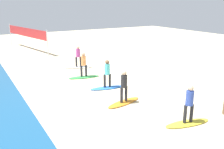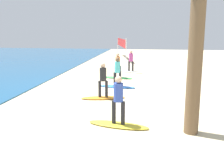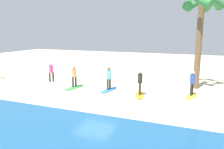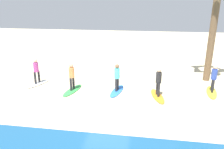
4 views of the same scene
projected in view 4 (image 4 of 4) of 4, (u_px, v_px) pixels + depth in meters
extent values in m
plane|color=beige|center=(107.00, 103.00, 12.18)|extent=(60.00, 60.00, 0.00)
ellipsoid|color=yellow|center=(212.00, 92.00, 13.51)|extent=(0.91, 2.17, 0.09)
cylinder|color=#232328|center=(213.00, 86.00, 13.23)|extent=(0.14, 0.14, 0.78)
cylinder|color=#232328|center=(212.00, 84.00, 13.51)|extent=(0.14, 0.14, 0.78)
cylinder|color=#334CAD|center=(214.00, 74.00, 13.15)|extent=(0.32, 0.32, 0.62)
sphere|color=beige|center=(215.00, 67.00, 13.01)|extent=(0.24, 0.24, 0.24)
ellipsoid|color=orange|center=(157.00, 96.00, 12.96)|extent=(1.01, 2.17, 0.09)
cylinder|color=#232328|center=(159.00, 90.00, 12.67)|extent=(0.14, 0.14, 0.78)
cylinder|color=#232328|center=(157.00, 88.00, 12.97)|extent=(0.14, 0.14, 0.78)
cylinder|color=#262628|center=(159.00, 78.00, 12.60)|extent=(0.32, 0.32, 0.62)
sphere|color=beige|center=(159.00, 70.00, 12.46)|extent=(0.24, 0.24, 0.24)
ellipsoid|color=blue|center=(117.00, 91.00, 13.69)|extent=(0.91, 2.16, 0.09)
cylinder|color=#232328|center=(116.00, 85.00, 13.41)|extent=(0.14, 0.14, 0.78)
cylinder|color=#232328|center=(118.00, 83.00, 13.69)|extent=(0.14, 0.14, 0.78)
cylinder|color=#4CC6D1|center=(117.00, 73.00, 13.33)|extent=(0.32, 0.32, 0.62)
sphere|color=brown|center=(117.00, 66.00, 13.19)|extent=(0.24, 0.24, 0.24)
ellipsoid|color=green|center=(73.00, 90.00, 13.81)|extent=(0.94, 2.17, 0.09)
cylinder|color=#232328|center=(71.00, 84.00, 13.53)|extent=(0.14, 0.14, 0.78)
cylinder|color=#232328|center=(74.00, 83.00, 13.82)|extent=(0.14, 0.14, 0.78)
cylinder|color=#E58C4C|center=(72.00, 73.00, 13.45)|extent=(0.32, 0.32, 0.62)
sphere|color=tan|center=(71.00, 66.00, 13.31)|extent=(0.24, 0.24, 0.24)
ellipsoid|color=white|center=(38.00, 84.00, 14.89)|extent=(1.28, 2.16, 0.09)
cylinder|color=#232328|center=(35.00, 78.00, 14.62)|extent=(0.14, 0.14, 0.78)
cylinder|color=#232328|center=(39.00, 77.00, 14.89)|extent=(0.14, 0.14, 0.78)
cylinder|color=#B74293|center=(36.00, 67.00, 14.53)|extent=(0.32, 0.32, 0.62)
sphere|color=beige|center=(35.00, 61.00, 14.40)|extent=(0.24, 0.24, 0.24)
cylinder|color=brown|center=(212.00, 36.00, 14.72)|extent=(0.44, 0.44, 6.10)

